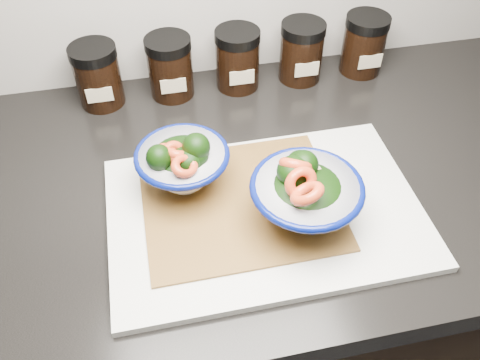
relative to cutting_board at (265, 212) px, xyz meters
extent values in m
cube|color=black|center=(0.00, 0.09, -0.48)|extent=(3.43, 0.58, 0.86)
cube|color=black|center=(0.00, 0.09, -0.03)|extent=(3.50, 0.60, 0.04)
cube|color=silver|center=(0.00, 0.00, 0.00)|extent=(0.45, 0.30, 0.01)
cube|color=olive|center=(-0.03, 0.02, 0.01)|extent=(0.28, 0.24, 0.00)
cylinder|color=white|center=(-0.11, 0.07, 0.02)|extent=(0.05, 0.05, 0.01)
ellipsoid|color=white|center=(-0.11, 0.07, 0.03)|extent=(0.08, 0.08, 0.03)
torus|color=#051059|center=(-0.11, 0.07, 0.07)|extent=(0.14, 0.14, 0.01)
torus|color=#051059|center=(-0.11, 0.07, 0.05)|extent=(0.11, 0.11, 0.00)
ellipsoid|color=black|center=(-0.11, 0.07, 0.06)|extent=(0.10, 0.10, 0.05)
ellipsoid|color=black|center=(-0.10, 0.05, 0.08)|extent=(0.04, 0.04, 0.03)
cylinder|color=#477233|center=(-0.10, 0.05, 0.06)|extent=(0.02, 0.01, 0.03)
ellipsoid|color=black|center=(-0.09, 0.06, 0.09)|extent=(0.04, 0.04, 0.04)
cylinder|color=#477233|center=(-0.09, 0.06, 0.07)|extent=(0.01, 0.02, 0.03)
ellipsoid|color=black|center=(-0.10, 0.06, 0.07)|extent=(0.04, 0.04, 0.04)
cylinder|color=#477233|center=(-0.10, 0.06, 0.06)|extent=(0.01, 0.01, 0.03)
ellipsoid|color=black|center=(-0.09, 0.06, 0.08)|extent=(0.04, 0.04, 0.04)
cylinder|color=#477233|center=(-0.09, 0.06, 0.06)|extent=(0.01, 0.01, 0.02)
ellipsoid|color=black|center=(-0.14, 0.06, 0.08)|extent=(0.04, 0.04, 0.04)
cylinder|color=#477233|center=(-0.14, 0.06, 0.07)|extent=(0.01, 0.01, 0.02)
torus|color=#C95425|center=(-0.11, 0.03, 0.08)|extent=(0.06, 0.06, 0.04)
torus|color=#C95425|center=(-0.12, 0.07, 0.08)|extent=(0.06, 0.05, 0.05)
torus|color=#C95425|center=(-0.11, 0.06, 0.08)|extent=(0.06, 0.05, 0.05)
torus|color=#C95425|center=(-0.12, 0.06, 0.08)|extent=(0.06, 0.05, 0.04)
torus|color=#C95425|center=(-0.13, 0.06, 0.08)|extent=(0.05, 0.05, 0.04)
cylinder|color=#CCBC8E|center=(-0.10, 0.08, 0.08)|extent=(0.02, 0.02, 0.01)
cylinder|color=white|center=(0.05, -0.03, 0.02)|extent=(0.05, 0.05, 0.01)
ellipsoid|color=white|center=(0.05, -0.03, 0.03)|extent=(0.08, 0.08, 0.04)
torus|color=#051059|center=(0.05, -0.03, 0.07)|extent=(0.15, 0.15, 0.01)
torus|color=#051059|center=(0.05, -0.03, 0.06)|extent=(0.13, 0.13, 0.00)
ellipsoid|color=black|center=(0.05, -0.03, 0.06)|extent=(0.11, 0.11, 0.05)
ellipsoid|color=black|center=(0.05, -0.01, 0.09)|extent=(0.04, 0.04, 0.04)
cylinder|color=#477233|center=(0.05, -0.01, 0.08)|extent=(0.02, 0.02, 0.03)
ellipsoid|color=black|center=(0.05, 0.01, 0.08)|extent=(0.04, 0.04, 0.03)
cylinder|color=#477233|center=(0.05, 0.01, 0.07)|extent=(0.02, 0.01, 0.02)
ellipsoid|color=black|center=(0.03, -0.01, 0.09)|extent=(0.05, 0.05, 0.04)
cylinder|color=#477233|center=(0.03, -0.01, 0.07)|extent=(0.01, 0.01, 0.03)
torus|color=#C95425|center=(0.03, -0.01, 0.10)|extent=(0.05, 0.06, 0.05)
torus|color=#C95425|center=(0.03, -0.04, 0.10)|extent=(0.06, 0.05, 0.06)
torus|color=#C95425|center=(0.03, -0.06, 0.10)|extent=(0.06, 0.05, 0.04)
cylinder|color=#CCBC8E|center=(0.06, -0.01, 0.09)|extent=(0.02, 0.02, 0.02)
cylinder|color=black|center=(-0.22, 0.33, 0.04)|extent=(0.08, 0.08, 0.09)
cylinder|color=black|center=(-0.22, 0.33, 0.10)|extent=(0.08, 0.08, 0.02)
cube|color=#C6B793|center=(-0.22, 0.29, 0.04)|extent=(0.04, 0.00, 0.03)
cylinder|color=black|center=(-0.10, 0.33, 0.04)|extent=(0.08, 0.08, 0.09)
cylinder|color=black|center=(-0.10, 0.33, 0.10)|extent=(0.08, 0.08, 0.02)
cube|color=#C6B793|center=(-0.10, 0.29, 0.04)|extent=(0.05, 0.00, 0.03)
cylinder|color=black|center=(0.03, 0.33, 0.04)|extent=(0.08, 0.08, 0.09)
cylinder|color=black|center=(0.03, 0.33, 0.10)|extent=(0.08, 0.08, 0.02)
cube|color=#C6B793|center=(0.03, 0.29, 0.04)|extent=(0.04, 0.00, 0.03)
cylinder|color=black|center=(0.15, 0.33, 0.04)|extent=(0.08, 0.08, 0.09)
cylinder|color=black|center=(0.15, 0.33, 0.10)|extent=(0.08, 0.08, 0.02)
cube|color=#C6B793|center=(0.15, 0.29, 0.04)|extent=(0.04, 0.00, 0.03)
cylinder|color=black|center=(0.27, 0.33, 0.04)|extent=(0.08, 0.08, 0.09)
cylinder|color=black|center=(0.27, 0.33, 0.10)|extent=(0.08, 0.08, 0.02)
cube|color=#C6B793|center=(0.27, 0.29, 0.04)|extent=(0.05, 0.00, 0.03)
camera|label=1|loc=(-0.14, -0.46, 0.56)|focal=38.00mm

